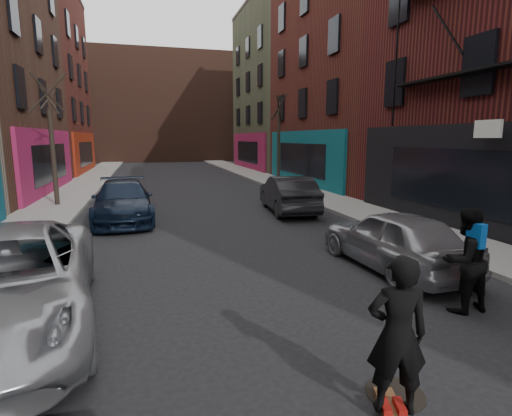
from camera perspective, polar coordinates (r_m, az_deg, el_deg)
sidewalk_left at (r=31.65m, az=-22.54°, el=3.81°), size 2.50×84.00×0.13m
sidewalk_right at (r=32.56m, az=-0.10°, el=4.73°), size 2.50×84.00×0.13m
buildings_right at (r=23.94m, az=28.44°, el=20.77°), size 12.00×56.00×16.00m
building_far at (r=57.45m, az=-13.47°, el=13.66°), size 40.00×10.00×14.00m
tree_left_far at (r=19.65m, az=-27.24°, el=9.86°), size 2.00×2.00×6.50m
tree_right_far at (r=26.67m, az=3.27°, el=11.00°), size 2.00×2.00×6.80m
parked_left_far at (r=7.46m, az=-32.78°, el=-9.10°), size 3.39×6.15×1.63m
parked_left_end at (r=15.56m, az=-18.48°, el=0.94°), size 2.29×5.20×1.48m
parked_right_far at (r=9.90m, az=19.08°, el=-4.20°), size 1.91×4.30×1.44m
parked_right_end at (r=16.61m, az=4.59°, el=2.00°), size 2.05×4.71×1.51m
skateboard at (r=5.18m, az=18.85°, el=-26.03°), size 0.46×0.83×0.10m
skateboarder at (r=4.70m, az=19.51°, el=-16.72°), size 0.75×0.60×1.77m
pedestrian at (r=7.95m, az=27.69°, el=-6.60°), size 0.95×0.76×1.87m
manhole at (r=5.57m, az=19.27°, el=-23.79°), size 0.77×0.77×0.01m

